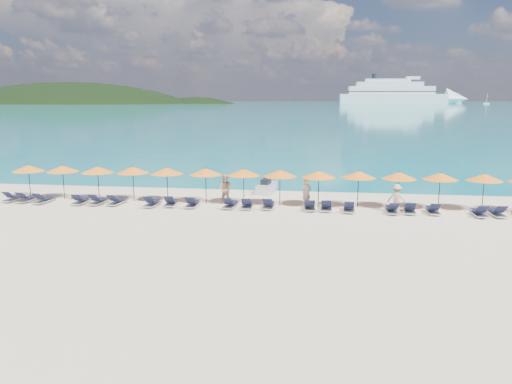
# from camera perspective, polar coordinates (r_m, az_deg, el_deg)

# --- Properties ---
(ground) EXTENTS (1400.00, 1400.00, 0.00)m
(ground) POSITION_cam_1_polar(r_m,az_deg,el_deg) (26.24, -0.91, -3.78)
(ground) COLOR beige
(sea) EXTENTS (1600.00, 1300.00, 0.01)m
(sea) POSITION_cam_1_polar(r_m,az_deg,el_deg) (685.14, 7.78, 10.05)
(sea) COLOR #1FA9B2
(sea) RESTS_ON ground
(headland_main) EXTENTS (374.00, 242.00, 126.50)m
(headland_main) POSITION_cam_1_polar(r_m,az_deg,el_deg) (643.20, -20.35, 6.06)
(headland_main) COLOR black
(headland_main) RESTS_ON ground
(headland_small) EXTENTS (162.00, 126.00, 85.50)m
(headland_small) POSITION_cam_1_polar(r_m,az_deg,el_deg) (606.44, -6.78, 6.69)
(headland_small) COLOR black
(headland_small) RESTS_ON ground
(cruise_ship) EXTENTS (147.48, 29.34, 40.83)m
(cruise_ship) POSITION_cam_1_polar(r_m,az_deg,el_deg) (618.67, 16.55, 10.64)
(cruise_ship) COLOR silver
(cruise_ship) RESTS_ON ground
(sailboat_near) EXTENTS (5.90, 1.97, 10.82)m
(sailboat_near) POSITION_cam_1_polar(r_m,az_deg,el_deg) (593.42, 24.85, 9.19)
(sailboat_near) COLOR silver
(sailboat_near) RESTS_ON ground
(sailboat_far) EXTENTS (6.60, 2.20, 12.10)m
(sailboat_far) POSITION_cam_1_polar(r_m,az_deg,el_deg) (630.16, 22.13, 9.44)
(sailboat_far) COLOR silver
(sailboat_far) RESTS_ON ground
(jetski) EXTENTS (1.30, 2.74, 0.94)m
(jetski) POSITION_cam_1_polar(r_m,az_deg,el_deg) (35.25, 1.21, 0.61)
(jetski) COLOR #B7BAC3
(jetski) RESTS_ON ground
(beachgoer_a) EXTENTS (0.75, 0.70, 1.73)m
(beachgoer_a) POSITION_cam_1_polar(r_m,az_deg,el_deg) (30.52, 5.79, -0.12)
(beachgoer_a) COLOR tan
(beachgoer_a) RESTS_ON ground
(beachgoer_b) EXTENTS (1.01, 0.70, 1.90)m
(beachgoer_b) POSITION_cam_1_polar(r_m,az_deg,el_deg) (31.13, -3.49, 0.30)
(beachgoer_b) COLOR tan
(beachgoer_b) RESTS_ON ground
(beachgoer_c) EXTENTS (1.16, 0.77, 1.65)m
(beachgoer_c) POSITION_cam_1_polar(r_m,az_deg,el_deg) (30.10, 15.78, -0.70)
(beachgoer_c) COLOR tan
(beachgoer_c) RESTS_ON ground
(umbrella_0) EXTENTS (2.10, 2.10, 2.28)m
(umbrella_0) POSITION_cam_1_polar(r_m,az_deg,el_deg) (36.03, -24.58, 2.48)
(umbrella_0) COLOR black
(umbrella_0) RESTS_ON ground
(umbrella_1) EXTENTS (2.10, 2.10, 2.28)m
(umbrella_1) POSITION_cam_1_polar(r_m,az_deg,el_deg) (34.93, -21.24, 2.49)
(umbrella_1) COLOR black
(umbrella_1) RESTS_ON ground
(umbrella_2) EXTENTS (2.10, 2.10, 2.28)m
(umbrella_2) POSITION_cam_1_polar(r_m,az_deg,el_deg) (33.75, -17.66, 2.45)
(umbrella_2) COLOR black
(umbrella_2) RESTS_ON ground
(umbrella_3) EXTENTS (2.10, 2.10, 2.28)m
(umbrella_3) POSITION_cam_1_polar(r_m,az_deg,el_deg) (32.98, -13.91, 2.46)
(umbrella_3) COLOR black
(umbrella_3) RESTS_ON ground
(umbrella_4) EXTENTS (2.10, 2.10, 2.28)m
(umbrella_4) POSITION_cam_1_polar(r_m,az_deg,el_deg) (32.13, -10.15, 2.40)
(umbrella_4) COLOR black
(umbrella_4) RESTS_ON ground
(umbrella_5) EXTENTS (2.10, 2.10, 2.28)m
(umbrella_5) POSITION_cam_1_polar(r_m,az_deg,el_deg) (31.41, -5.77, 2.33)
(umbrella_5) COLOR black
(umbrella_5) RESTS_ON ground
(umbrella_6) EXTENTS (2.10, 2.10, 2.28)m
(umbrella_6) POSITION_cam_1_polar(r_m,az_deg,el_deg) (31.03, -1.41, 2.28)
(umbrella_6) COLOR black
(umbrella_6) RESTS_ON ground
(umbrella_7) EXTENTS (2.10, 2.10, 2.28)m
(umbrella_7) POSITION_cam_1_polar(r_m,az_deg,el_deg) (30.63, 2.76, 2.15)
(umbrella_7) COLOR black
(umbrella_7) RESTS_ON ground
(umbrella_8) EXTENTS (2.10, 2.10, 2.28)m
(umbrella_8) POSITION_cam_1_polar(r_m,az_deg,el_deg) (30.38, 7.19, 2.01)
(umbrella_8) COLOR black
(umbrella_8) RESTS_ON ground
(umbrella_9) EXTENTS (2.10, 2.10, 2.28)m
(umbrella_9) POSITION_cam_1_polar(r_m,az_deg,el_deg) (30.70, 11.65, 1.96)
(umbrella_9) COLOR black
(umbrella_9) RESTS_ON ground
(umbrella_10) EXTENTS (2.10, 2.10, 2.28)m
(umbrella_10) POSITION_cam_1_polar(r_m,az_deg,el_deg) (30.88, 16.05, 1.82)
(umbrella_10) COLOR black
(umbrella_10) RESTS_ON ground
(umbrella_11) EXTENTS (2.10, 2.10, 2.28)m
(umbrella_11) POSITION_cam_1_polar(r_m,az_deg,el_deg) (31.38, 20.31, 1.70)
(umbrella_11) COLOR black
(umbrella_11) RESTS_ON ground
(umbrella_12) EXTENTS (2.10, 2.10, 2.28)m
(umbrella_12) POSITION_cam_1_polar(r_m,az_deg,el_deg) (31.95, 24.66, 1.54)
(umbrella_12) COLOR black
(umbrella_12) RESTS_ON ground
(lounger_0) EXTENTS (0.73, 1.74, 0.66)m
(lounger_0) POSITION_cam_1_polar(r_m,az_deg,el_deg) (35.75, -25.95, -0.58)
(lounger_0) COLOR silver
(lounger_0) RESTS_ON ground
(lounger_1) EXTENTS (0.78, 1.75, 0.66)m
(lounger_1) POSITION_cam_1_polar(r_m,az_deg,el_deg) (35.10, -24.67, -0.67)
(lounger_1) COLOR silver
(lounger_1) RESTS_ON ground
(lounger_2) EXTENTS (0.71, 1.73, 0.66)m
(lounger_2) POSITION_cam_1_polar(r_m,az_deg,el_deg) (34.35, -23.08, -0.78)
(lounger_2) COLOR silver
(lounger_2) RESTS_ON ground
(lounger_3) EXTENTS (0.66, 1.72, 0.66)m
(lounger_3) POSITION_cam_1_polar(r_m,az_deg,el_deg) (33.15, -19.37, -0.92)
(lounger_3) COLOR silver
(lounger_3) RESTS_ON ground
(lounger_4) EXTENTS (0.73, 1.74, 0.66)m
(lounger_4) POSITION_cam_1_polar(r_m,az_deg,el_deg) (32.71, -17.56, -0.96)
(lounger_4) COLOR silver
(lounger_4) RESTS_ON ground
(lounger_5) EXTENTS (0.78, 1.75, 0.66)m
(lounger_5) POSITION_cam_1_polar(r_m,az_deg,el_deg) (32.30, -15.63, -0.99)
(lounger_5) COLOR silver
(lounger_5) RESTS_ON ground
(lounger_6) EXTENTS (0.68, 1.72, 0.66)m
(lounger_6) POSITION_cam_1_polar(r_m,az_deg,el_deg) (31.27, -11.78, -1.20)
(lounger_6) COLOR silver
(lounger_6) RESTS_ON ground
(lounger_7) EXTENTS (0.79, 1.76, 0.66)m
(lounger_7) POSITION_cam_1_polar(r_m,az_deg,el_deg) (31.20, -9.69, -1.15)
(lounger_7) COLOR silver
(lounger_7) RESTS_ON ground
(lounger_8) EXTENTS (0.63, 1.70, 0.66)m
(lounger_8) POSITION_cam_1_polar(r_m,az_deg,el_deg) (30.66, -7.28, -1.29)
(lounger_8) COLOR silver
(lounger_8) RESTS_ON ground
(lounger_9) EXTENTS (0.79, 1.76, 0.66)m
(lounger_9) POSITION_cam_1_polar(r_m,az_deg,el_deg) (30.24, -2.97, -1.39)
(lounger_9) COLOR silver
(lounger_9) RESTS_ON ground
(lounger_10) EXTENTS (0.70, 1.73, 0.66)m
(lounger_10) POSITION_cam_1_polar(r_m,az_deg,el_deg) (30.06, -1.01, -1.45)
(lounger_10) COLOR silver
(lounger_10) RESTS_ON ground
(lounger_11) EXTENTS (0.64, 1.71, 0.66)m
(lounger_11) POSITION_cam_1_polar(r_m,az_deg,el_deg) (30.00, 1.44, -1.48)
(lounger_11) COLOR silver
(lounger_11) RESTS_ON ground
(lounger_12) EXTENTS (0.73, 1.74, 0.66)m
(lounger_12) POSITION_cam_1_polar(r_m,az_deg,el_deg) (29.78, 6.16, -1.63)
(lounger_12) COLOR silver
(lounger_12) RESTS_ON ground
(lounger_13) EXTENTS (0.68, 1.72, 0.66)m
(lounger_13) POSITION_cam_1_polar(r_m,az_deg,el_deg) (29.82, 8.06, -1.66)
(lounger_13) COLOR silver
(lounger_13) RESTS_ON ground
(lounger_14) EXTENTS (0.69, 1.72, 0.66)m
(lounger_14) POSITION_cam_1_polar(r_m,az_deg,el_deg) (29.67, 10.58, -1.79)
(lounger_14) COLOR silver
(lounger_14) RESTS_ON ground
(lounger_15) EXTENTS (0.69, 1.72, 0.66)m
(lounger_15) POSITION_cam_1_polar(r_m,az_deg,el_deg) (29.87, 15.27, -1.91)
(lounger_15) COLOR silver
(lounger_15) RESTS_ON ground
(lounger_16) EXTENTS (0.77, 1.75, 0.66)m
(lounger_16) POSITION_cam_1_polar(r_m,az_deg,el_deg) (30.16, 17.16, -1.89)
(lounger_16) COLOR silver
(lounger_16) RESTS_ON ground
(lounger_17) EXTENTS (0.63, 1.71, 0.66)m
(lounger_17) POSITION_cam_1_polar(r_m,az_deg,el_deg) (30.41, 19.54, -1.93)
(lounger_17) COLOR silver
(lounger_17) RESTS_ON ground
(lounger_18) EXTENTS (0.64, 1.71, 0.66)m
(lounger_18) POSITION_cam_1_polar(r_m,az_deg,el_deg) (30.70, 24.13, -2.14)
(lounger_18) COLOR silver
(lounger_18) RESTS_ON ground
(lounger_19) EXTENTS (0.73, 1.74, 0.66)m
(lounger_19) POSITION_cam_1_polar(r_m,az_deg,el_deg) (31.16, 25.80, -2.10)
(lounger_19) COLOR silver
(lounger_19) RESTS_ON ground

